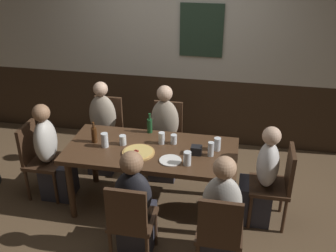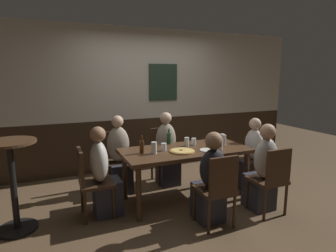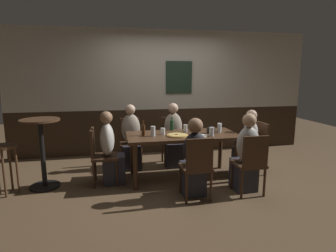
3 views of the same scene
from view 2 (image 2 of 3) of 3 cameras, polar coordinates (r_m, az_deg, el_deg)
name	(u,v)px [view 2 (image 2 of 3)]	position (r m, az deg, el deg)	size (l,w,h in m)	color
ground_plane	(185,199)	(4.19, 3.47, -14.50)	(12.00, 12.00, 0.00)	brown
wall_back	(147,99)	(5.35, -4.31, 5.39)	(6.40, 0.13, 2.60)	#332316
dining_table	(186,155)	(3.96, 3.57, -5.82)	(1.79, 0.83, 0.74)	#472D1C
chair_head_east	(259,155)	(4.72, 17.98, -5.71)	(0.40, 0.40, 0.88)	#422B1C
chair_mid_near	(218,187)	(3.33, 10.11, -12.06)	(0.40, 0.40, 0.88)	#422B1C
chair_left_far	(117,156)	(4.51, -10.33, -6.11)	(0.40, 0.40, 0.88)	#422B1C
chair_right_near	(271,177)	(3.80, 20.24, -9.73)	(0.40, 0.40, 0.88)	#422B1C
chair_mid_far	(163,151)	(4.73, -0.98, -5.15)	(0.40, 0.40, 0.88)	#422B1C
chair_head_west	(90,179)	(3.64, -15.50, -10.31)	(0.40, 0.40, 0.88)	#422B1C
person_head_east	(251,159)	(4.62, 16.41, -6.37)	(0.37, 0.34, 1.11)	#2D2D38
person_mid_near	(210,184)	(3.47, 8.60, -11.51)	(0.34, 0.37, 1.12)	#2D2D38
person_left_far	(119,160)	(4.36, -9.85, -6.79)	(0.34, 0.37, 1.16)	#2D2D38
person_right_near	(262,174)	(3.91, 18.60, -9.16)	(0.34, 0.37, 1.16)	#2D2D38
person_mid_far	(167,154)	(4.59, -0.22, -5.68)	(0.34, 0.37, 1.17)	#2D2D38
person_head_west	(104,178)	(3.67, -12.94, -10.29)	(0.37, 0.34, 1.14)	#2D2D38
pizza	(182,151)	(3.79, 2.91, -5.08)	(0.33, 0.33, 0.03)	tan
pint_glass_pale	(194,142)	(4.15, 5.23, -3.23)	(0.07, 0.07, 0.10)	silver
pint_glass_amber	(187,142)	(4.07, 3.82, -3.33)	(0.07, 0.07, 0.13)	silver
tumbler_water	(220,146)	(3.93, 10.52, -3.92)	(0.08, 0.08, 0.14)	silver
beer_glass_half	(164,147)	(3.83, -0.87, -4.32)	(0.07, 0.07, 0.11)	silver
beer_glass_tall	(222,139)	(4.35, 10.93, -2.56)	(0.07, 0.07, 0.14)	silver
highball_clear	(154,148)	(3.69, -2.85, -4.55)	(0.07, 0.07, 0.16)	silver
pint_glass_stout	(224,140)	(4.21, 11.28, -2.86)	(0.06, 0.06, 0.15)	silver
beer_bottle_green	(169,138)	(4.19, 0.19, -2.48)	(0.06, 0.06, 0.23)	#194723
beer_bottle_brown	(142,147)	(3.71, -5.33, -4.17)	(0.06, 0.06, 0.24)	#42230F
plate_white_large	(208,150)	(3.88, 8.09, -4.88)	(0.22, 0.22, 0.01)	white
condiment_caddy	(215,143)	(4.14, 9.57, -3.40)	(0.11, 0.09, 0.09)	black
side_bar_table	(13,179)	(3.62, -28.99, -9.35)	(0.56, 0.56, 1.05)	black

